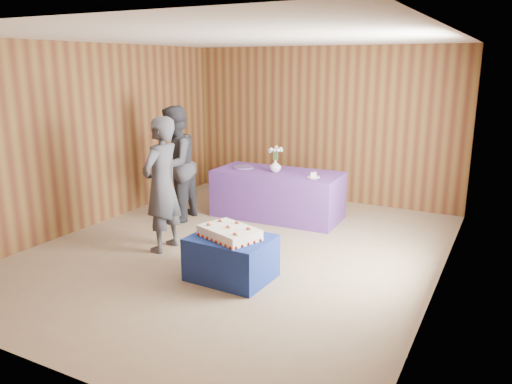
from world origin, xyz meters
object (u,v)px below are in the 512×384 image
Objects in this scene: serving_table at (277,194)px; cake_table at (231,258)px; sheet_cake at (229,233)px; vase at (275,166)px; guest_left at (162,185)px; guest_right at (174,165)px.

cake_table is at bearing -78.73° from serving_table.
serving_table is 2.48m from sheet_cake.
sheet_cake reaches higher than cake_table.
vase is at bearing -125.17° from serving_table.
cake_table is 1.46m from guest_left.
sheet_cake is 4.22× the size of vase.
cake_table is 0.31m from sheet_cake.
guest_right reaches higher than vase.
cake_table is at bearing 101.81° from sheet_cake.
sheet_cake is 1.36m from guest_left.
serving_table is at bearing 122.83° from sheet_cake.
cake_table is at bearing 41.75° from guest_right.
vase is 2.08m from guest_left.
cake_table is 4.76× the size of vase.
guest_right is at bearing 143.94° from cake_table.
serving_table is 10.59× the size of vase.
serving_table is 0.47m from vase.
serving_table is at bearing 105.23° from cake_table.
vase is at bearing 113.27° from guest_right.
guest_right reaches higher than serving_table.
guest_right is (-0.63, 1.10, 0.01)m from guest_left.
guest_right is at bearing -146.75° from vase.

